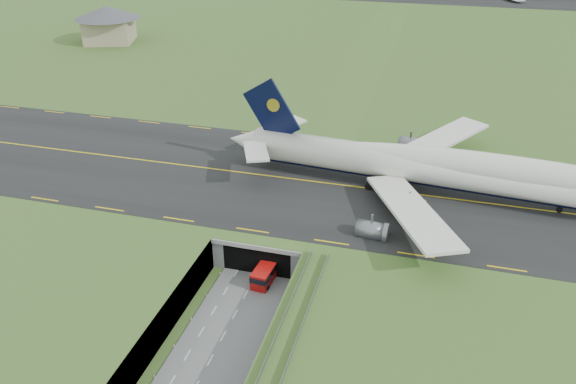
% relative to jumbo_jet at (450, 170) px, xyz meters
% --- Properties ---
extents(ground, '(900.00, 900.00, 0.00)m').
position_rel_jumbo_jet_xyz_m(ground, '(-30.28, -34.77, -11.38)').
color(ground, '#3E5B24').
rests_on(ground, ground).
extents(airfield_deck, '(800.00, 800.00, 6.00)m').
position_rel_jumbo_jet_xyz_m(airfield_deck, '(-30.28, -34.77, -8.38)').
color(airfield_deck, gray).
rests_on(airfield_deck, ground).
extents(trench_road, '(12.00, 75.00, 0.20)m').
position_rel_jumbo_jet_xyz_m(trench_road, '(-30.28, -42.27, -11.28)').
color(trench_road, slate).
rests_on(trench_road, ground).
extents(taxiway, '(800.00, 44.00, 0.18)m').
position_rel_jumbo_jet_xyz_m(taxiway, '(-30.28, -1.77, -5.29)').
color(taxiway, black).
rests_on(taxiway, airfield_deck).
extents(tunnel_portal, '(17.00, 22.30, 6.00)m').
position_rel_jumbo_jet_xyz_m(tunnel_portal, '(-30.28, -18.06, -8.04)').
color(tunnel_portal, gray).
rests_on(tunnel_portal, ground).
extents(guideway, '(3.00, 53.00, 7.05)m').
position_rel_jumbo_jet_xyz_m(guideway, '(-19.28, -53.88, -6.06)').
color(guideway, '#A8A8A3').
rests_on(guideway, ground).
extents(jumbo_jet, '(93.68, 60.24, 20.00)m').
position_rel_jumbo_jet_xyz_m(jumbo_jet, '(0.00, 0.00, 0.00)').
color(jumbo_jet, white).
rests_on(jumbo_jet, ground).
extents(shuttle_tram, '(3.45, 7.66, 3.04)m').
position_rel_jumbo_jet_xyz_m(shuttle_tram, '(-28.26, -27.96, -9.70)').
color(shuttle_tram, '#AF0E0B').
rests_on(shuttle_tram, ground).
extents(service_building, '(31.61, 31.61, 13.62)m').
position_rel_jumbo_jet_xyz_m(service_building, '(-129.76, 93.48, 2.69)').
color(service_building, tan).
rests_on(service_building, ground).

